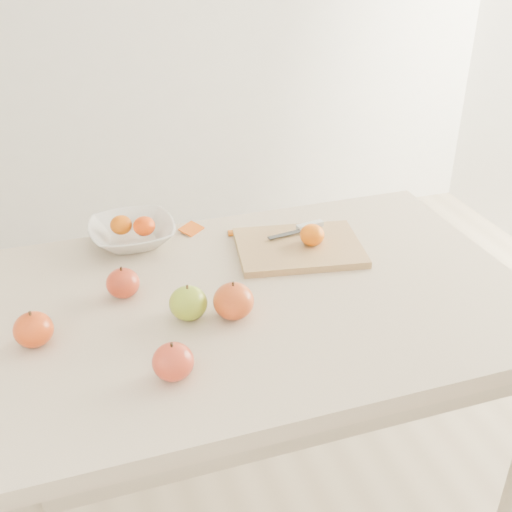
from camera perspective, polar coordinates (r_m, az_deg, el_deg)
name	(u,v)px	position (r m, az deg, el deg)	size (l,w,h in m)	color
table	(263,328)	(1.51, 0.60, -6.45)	(1.20, 0.80, 0.75)	beige
cutting_board	(299,248)	(1.62, 3.84, 0.76)	(0.31, 0.23, 0.02)	tan
board_tangerine	(312,235)	(1.61, 5.01, 1.88)	(0.06, 0.06, 0.05)	orange
fruit_bowl	(132,233)	(1.68, -10.94, 2.00)	(0.22, 0.22, 0.05)	silver
bowl_tangerine_near	(121,225)	(1.68, -11.91, 2.73)	(0.06, 0.06, 0.05)	#CC5A07
bowl_tangerine_far	(144,226)	(1.66, -9.91, 2.65)	(0.06, 0.06, 0.05)	red
orange_peel_a	(191,230)	(1.73, -5.77, 2.29)	(0.06, 0.04, 0.00)	#C64D0E
orange_peel_b	(237,234)	(1.70, -1.74, 2.01)	(0.04, 0.04, 0.00)	#C95D0E
paring_knife	(306,227)	(1.69, 4.45, 2.58)	(0.17, 0.06, 0.01)	silver
apple_green	(188,303)	(1.37, -6.04, -4.18)	(0.08, 0.08, 0.07)	#669514
apple_red_b	(123,283)	(1.46, -11.75, -2.38)	(0.07, 0.07, 0.07)	#901105
apple_red_e	(234,301)	(1.36, -2.01, -4.03)	(0.09, 0.09, 0.08)	#930C06
apple_red_d	(33,329)	(1.36, -19.18, -6.19)	(0.08, 0.08, 0.07)	#A21702
apple_red_c	(173,362)	(1.21, -7.38, -9.30)	(0.08, 0.08, 0.07)	maroon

